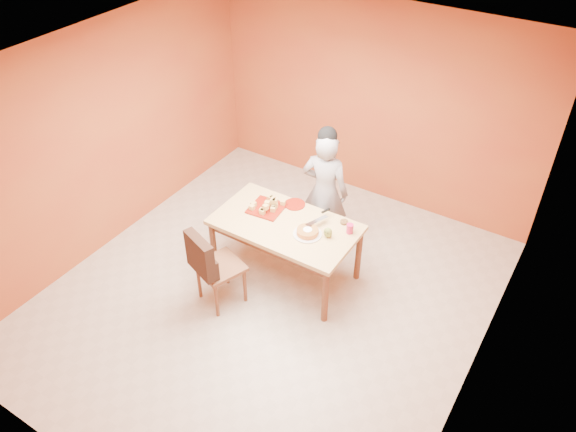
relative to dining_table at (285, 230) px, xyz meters
The scene contains 17 objects.
floor 0.79m from the dining_table, 85.30° to the right, with size 5.00×5.00×0.00m, color beige.
ceiling 2.08m from the dining_table, 85.30° to the right, with size 5.00×5.00×0.00m, color white.
wall_back 2.19m from the dining_table, 89.04° to the left, with size 4.50×4.50×0.00m, color #AF5B28.
wall_left 2.36m from the dining_table, 169.17° to the right, with size 5.00×5.00×0.00m, color #AF5B28.
wall_right 2.42m from the dining_table, 10.51° to the right, with size 5.00×5.00×0.00m, color #AF5B28.
dining_table is the anchor object (origin of this frame).
dining_chair 0.85m from the dining_table, 117.08° to the right, with size 0.59×0.66×0.99m.
pastry_pile 0.38m from the dining_table, 161.25° to the left, with size 0.33×0.33×0.11m, color tan, non-canonical shape.
person 0.75m from the dining_table, 83.10° to the left, with size 0.57×0.37×1.57m, color gray.
pastry_platter 0.36m from the dining_table, 161.25° to the left, with size 0.37×0.37×0.02m, color maroon.
red_dinner_plate 0.38m from the dining_table, 104.77° to the left, with size 0.24×0.24×0.01m, color maroon.
white_cake_plate 0.32m from the dining_table, ahead, with size 0.31×0.31×0.01m, color silver.
sponge_cake 0.34m from the dining_table, ahead, with size 0.24×0.24×0.05m, color #C07431.
cake_server 0.39m from the dining_table, 24.29° to the left, with size 0.05×0.29×0.01m, color silver.
egg_ornament 0.54m from the dining_table, ahead, with size 0.10×0.08×0.12m, color olive.
magenta_glass 0.73m from the dining_table, 19.11° to the left, with size 0.08×0.08×0.11m, color #C31D53.
checker_tin 0.66m from the dining_table, 32.51° to the left, with size 0.09×0.09×0.03m, color #361C0E.
Camera 1 is at (2.58, -3.68, 4.60)m, focal length 35.00 mm.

